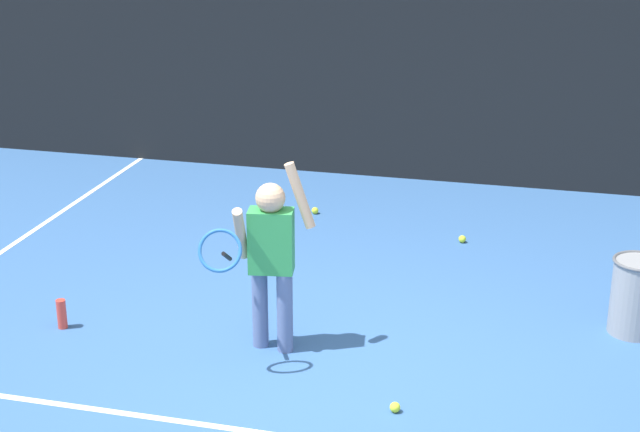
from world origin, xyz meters
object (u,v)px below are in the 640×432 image
(water_bottle, at_px, (62,314))
(tennis_ball_2, at_px, (462,239))
(tennis_player, at_px, (269,252))
(ball_hopper, at_px, (636,295))
(tennis_ball_1, at_px, (395,407))
(tennis_ball_0, at_px, (315,210))

(water_bottle, relative_size, tennis_ball_2, 3.33)
(tennis_player, relative_size, ball_hopper, 2.40)
(tennis_player, bearing_deg, tennis_ball_2, 56.35)
(tennis_player, bearing_deg, tennis_ball_1, -40.91)
(tennis_player, bearing_deg, water_bottle, 172.96)
(ball_hopper, distance_m, tennis_ball_1, 2.11)
(tennis_player, xyz_separation_m, tennis_ball_2, (1.07, 2.35, -0.69))
(tennis_ball_2, bearing_deg, tennis_ball_0, 164.36)
(ball_hopper, height_order, tennis_ball_0, ball_hopper)
(ball_hopper, relative_size, water_bottle, 2.55)
(tennis_player, height_order, ball_hopper, tennis_player)
(water_bottle, height_order, tennis_ball_1, water_bottle)
(ball_hopper, xyz_separation_m, tennis_ball_0, (-2.85, 1.87, -0.26))
(tennis_player, relative_size, tennis_ball_0, 20.46)
(water_bottle, relative_size, tennis_ball_0, 3.33)
(tennis_ball_2, bearing_deg, tennis_ball_1, -91.67)
(ball_hopper, distance_m, water_bottle, 4.13)
(water_bottle, bearing_deg, ball_hopper, 13.27)
(tennis_ball_0, bearing_deg, tennis_ball_1, -67.75)
(tennis_player, height_order, water_bottle, tennis_player)
(tennis_player, relative_size, tennis_ball_2, 20.46)
(tennis_player, distance_m, tennis_ball_1, 1.34)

